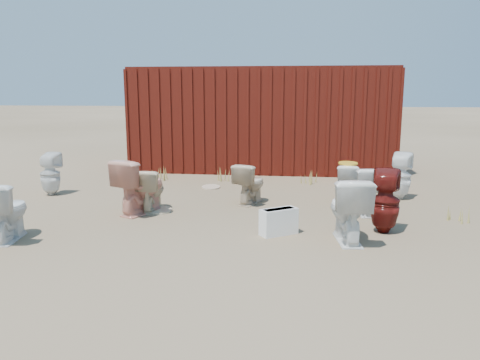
# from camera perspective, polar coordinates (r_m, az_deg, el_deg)

# --- Properties ---
(ground) EXTENTS (100.00, 100.00, 0.00)m
(ground) POSITION_cam_1_polar(r_m,az_deg,el_deg) (6.62, -0.63, -5.66)
(ground) COLOR brown
(ground) RESTS_ON ground
(shipping_container) EXTENTS (6.00, 2.40, 2.40)m
(shipping_container) POSITION_cam_1_polar(r_m,az_deg,el_deg) (11.54, 2.80, 7.47)
(shipping_container) COLOR #49130C
(shipping_container) RESTS_ON ground
(toilet_front_a) EXTENTS (0.55, 0.81, 0.76)m
(toilet_front_a) POSITION_cam_1_polar(r_m,az_deg,el_deg) (6.63, -26.65, -3.39)
(toilet_front_a) COLOR white
(toilet_front_a) RESTS_ON ground
(toilet_front_pink) EXTENTS (0.79, 0.97, 0.86)m
(toilet_front_pink) POSITION_cam_1_polar(r_m,az_deg,el_deg) (7.38, -12.06, -0.72)
(toilet_front_pink) COLOR #E89D86
(toilet_front_pink) RESTS_ON ground
(toilet_front_c) EXTENTS (0.56, 0.86, 0.83)m
(toilet_front_c) POSITION_cam_1_polar(r_m,az_deg,el_deg) (6.03, 13.03, -3.48)
(toilet_front_c) COLOR white
(toilet_front_c) RESTS_ON ground
(toilet_front_maroon) EXTENTS (0.46, 0.47, 0.86)m
(toilet_front_maroon) POSITION_cam_1_polar(r_m,az_deg,el_deg) (6.53, 17.26, -2.48)
(toilet_front_maroon) COLOR #601510
(toilet_front_maroon) RESTS_ON ground
(toilet_front_e) EXTENTS (0.47, 0.76, 0.74)m
(toilet_front_e) POSITION_cam_1_polar(r_m,az_deg,el_deg) (7.46, 15.10, -1.21)
(toilet_front_e) COLOR white
(toilet_front_e) RESTS_ON ground
(toilet_back_a) EXTENTS (0.35, 0.36, 0.78)m
(toilet_back_a) POSITION_cam_1_polar(r_m,az_deg,el_deg) (9.17, -22.13, 0.68)
(toilet_back_a) COLOR white
(toilet_back_a) RESTS_ON ground
(toilet_back_beige_left) EXTENTS (0.38, 0.66, 0.67)m
(toilet_back_beige_left) POSITION_cam_1_polar(r_m,az_deg,el_deg) (7.52, -10.79, -1.19)
(toilet_back_beige_left) COLOR beige
(toilet_back_beige_left) RESTS_ON ground
(toilet_back_beige_right) EXTENTS (0.59, 0.77, 0.69)m
(toilet_back_beige_right) POSITION_cam_1_polar(r_m,az_deg,el_deg) (7.86, 1.24, -0.42)
(toilet_back_beige_right) COLOR beige
(toilet_back_beige_right) RESTS_ON ground
(toilet_back_yellowlid) EXTENTS (0.41, 0.66, 0.64)m
(toilet_back_yellowlid) POSITION_cam_1_polar(r_m,az_deg,el_deg) (8.28, 12.95, -0.28)
(toilet_back_yellowlid) COLOR white
(toilet_back_yellowlid) RESTS_ON ground
(toilet_back_e) EXTENTS (0.49, 0.49, 0.82)m
(toilet_back_e) POSITION_cam_1_polar(r_m,az_deg,el_deg) (8.64, 18.96, 0.47)
(toilet_back_e) COLOR white
(toilet_back_e) RESTS_ON ground
(yellow_lid) EXTENTS (0.32, 0.41, 0.02)m
(yellow_lid) POSITION_cam_1_polar(r_m,az_deg,el_deg) (8.22, 13.05, 2.00)
(yellow_lid) COLOR gold
(yellow_lid) RESTS_ON toilet_back_yellowlid
(loose_tank) EXTENTS (0.52, 0.45, 0.35)m
(loose_tank) POSITION_cam_1_polar(r_m,az_deg,el_deg) (6.23, 4.74, -5.08)
(loose_tank) COLOR white
(loose_tank) RESTS_ON ground
(loose_lid_near) EXTENTS (0.49, 0.57, 0.02)m
(loose_lid_near) POSITION_cam_1_polar(r_m,az_deg,el_deg) (7.54, -9.73, -3.65)
(loose_lid_near) COLOR #C7B590
(loose_lid_near) RESTS_ON ground
(loose_lid_far) EXTENTS (0.44, 0.53, 0.02)m
(loose_lid_far) POSITION_cam_1_polar(r_m,az_deg,el_deg) (9.22, -3.55, -0.85)
(loose_lid_far) COLOR #C7AD90
(loose_lid_far) RESTS_ON ground
(weed_clump_a) EXTENTS (0.36, 0.36, 0.28)m
(weed_clump_a) POSITION_cam_1_polar(r_m,az_deg,el_deg) (10.11, -10.01, 0.77)
(weed_clump_a) COLOR #A09040
(weed_clump_a) RESTS_ON ground
(weed_clump_b) EXTENTS (0.32, 0.32, 0.26)m
(weed_clump_b) POSITION_cam_1_polar(r_m,az_deg,el_deg) (8.90, 1.55, -0.49)
(weed_clump_b) COLOR #A09040
(weed_clump_b) RESTS_ON ground
(weed_clump_c) EXTENTS (0.36, 0.36, 0.33)m
(weed_clump_c) POSITION_cam_1_polar(r_m,az_deg,el_deg) (9.64, 12.80, 0.35)
(weed_clump_c) COLOR #A09040
(weed_clump_c) RESTS_ON ground
(weed_clump_d) EXTENTS (0.30, 0.30, 0.28)m
(weed_clump_d) POSITION_cam_1_polar(r_m,az_deg,el_deg) (9.83, -1.90, 0.66)
(weed_clump_d) COLOR #A09040
(weed_clump_d) RESTS_ON ground
(weed_clump_e) EXTENTS (0.34, 0.34, 0.26)m
(weed_clump_e) POSITION_cam_1_polar(r_m,az_deg,el_deg) (9.71, 8.38, 0.36)
(weed_clump_e) COLOR #A09040
(weed_clump_e) RESTS_ON ground
(weed_clump_f) EXTENTS (0.28, 0.28, 0.22)m
(weed_clump_f) POSITION_cam_1_polar(r_m,az_deg,el_deg) (7.53, 25.15, -3.81)
(weed_clump_f) COLOR #A09040
(weed_clump_f) RESTS_ON ground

